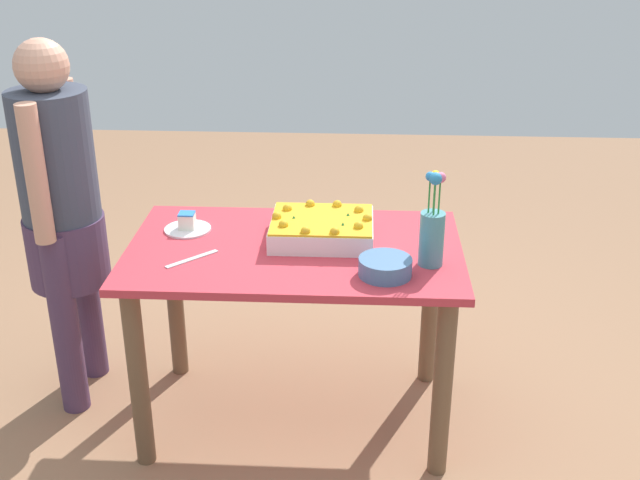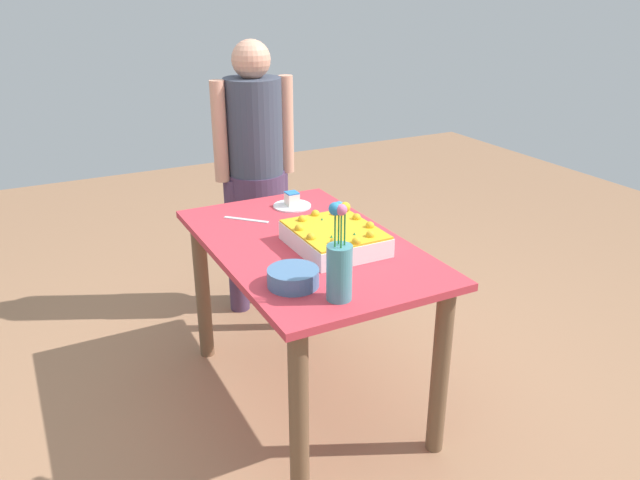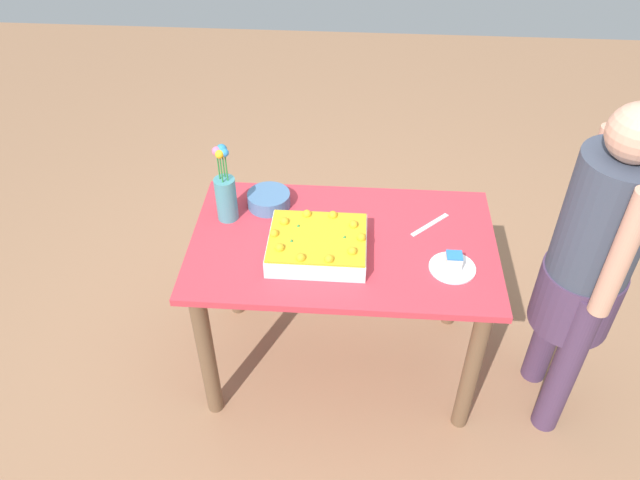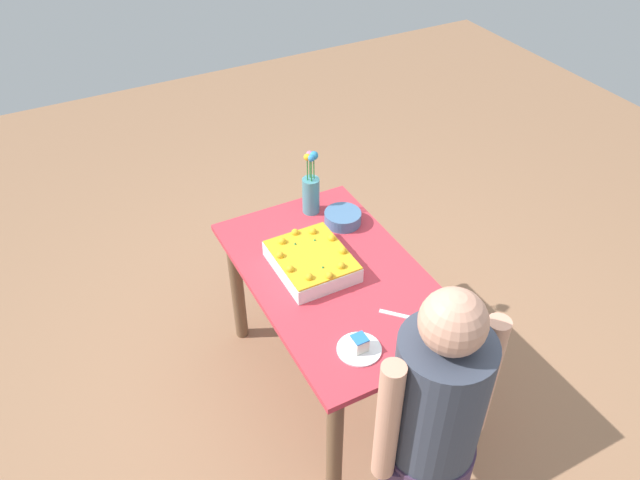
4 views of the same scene
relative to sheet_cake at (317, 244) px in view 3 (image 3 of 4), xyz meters
The scene contains 8 objects.
ground_plane 0.81m from the sheet_cake, 38.01° to the left, with size 8.00×8.00×0.00m, color #9C7050.
dining_table 0.23m from the sheet_cake, 38.01° to the left, with size 1.24×0.75×0.76m.
sheet_cake is the anchor object (origin of this frame).
serving_plate_with_slice 0.53m from the sheet_cake, ahead, with size 0.18×0.18×0.07m.
cake_knife 0.50m from the sheet_cake, 24.16° to the left, with size 0.21×0.02×0.00m, color silver.
flower_vase 0.45m from the sheet_cake, 153.32° to the left, with size 0.09×0.09×0.35m.
fruit_bowl 0.37m from the sheet_cake, 128.42° to the left, with size 0.18×0.18×0.06m, color teal.
person_standing 1.02m from the sheet_cake, ahead, with size 0.31×0.45×1.49m.
Camera 3 is at (0.04, -1.91, 2.41)m, focal length 35.00 mm.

